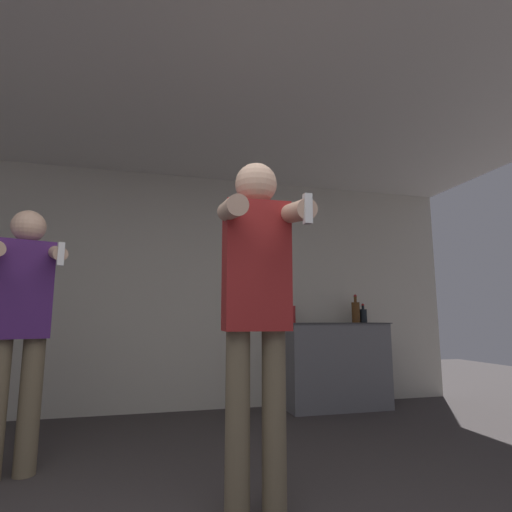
{
  "coord_description": "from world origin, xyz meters",
  "views": [
    {
      "loc": [
        -0.03,
        -1.16,
        0.96
      ],
      "look_at": [
        0.49,
        0.86,
        1.29
      ],
      "focal_mm": 28.0,
      "sensor_mm": 36.0,
      "label": 1
    }
  ],
  "objects_px": {
    "bottle_dark_rum": "(363,315)",
    "person_man_side": "(21,318)",
    "person_woman_foreground": "(257,295)",
    "bottle_clear_vodka": "(356,311)",
    "bottle_green_wine": "(292,313)"
  },
  "relations": [
    {
      "from": "bottle_clear_vodka",
      "to": "person_woman_foreground",
      "type": "distance_m",
      "value": 2.82
    },
    {
      "from": "bottle_dark_rum",
      "to": "bottle_green_wine",
      "type": "height_order",
      "value": "bottle_green_wine"
    },
    {
      "from": "bottle_dark_rum",
      "to": "person_woman_foreground",
      "type": "relative_size",
      "value": 0.12
    },
    {
      "from": "bottle_clear_vodka",
      "to": "bottle_green_wine",
      "type": "height_order",
      "value": "bottle_clear_vodka"
    },
    {
      "from": "bottle_dark_rum",
      "to": "person_man_side",
      "type": "height_order",
      "value": "person_man_side"
    },
    {
      "from": "bottle_clear_vodka",
      "to": "bottle_dark_rum",
      "type": "relative_size",
      "value": 1.48
    },
    {
      "from": "bottle_dark_rum",
      "to": "bottle_green_wine",
      "type": "relative_size",
      "value": 0.74
    },
    {
      "from": "bottle_green_wine",
      "to": "person_man_side",
      "type": "xyz_separation_m",
      "value": [
        -2.31,
        -1.34,
        -0.05
      ]
    },
    {
      "from": "person_man_side",
      "to": "person_woman_foreground",
      "type": "bearing_deg",
      "value": -32.98
    },
    {
      "from": "bottle_dark_rum",
      "to": "person_man_side",
      "type": "distance_m",
      "value": 3.46
    },
    {
      "from": "bottle_clear_vodka",
      "to": "person_woman_foreground",
      "type": "relative_size",
      "value": 0.18
    },
    {
      "from": "bottle_dark_rum",
      "to": "bottle_green_wine",
      "type": "xyz_separation_m",
      "value": [
        -0.87,
        0.0,
        0.02
      ]
    },
    {
      "from": "bottle_clear_vodka",
      "to": "person_man_side",
      "type": "height_order",
      "value": "person_man_side"
    },
    {
      "from": "bottle_clear_vodka",
      "to": "person_woman_foreground",
      "type": "height_order",
      "value": "person_woman_foreground"
    },
    {
      "from": "bottle_dark_rum",
      "to": "person_woman_foreground",
      "type": "bearing_deg",
      "value": -129.99
    }
  ]
}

